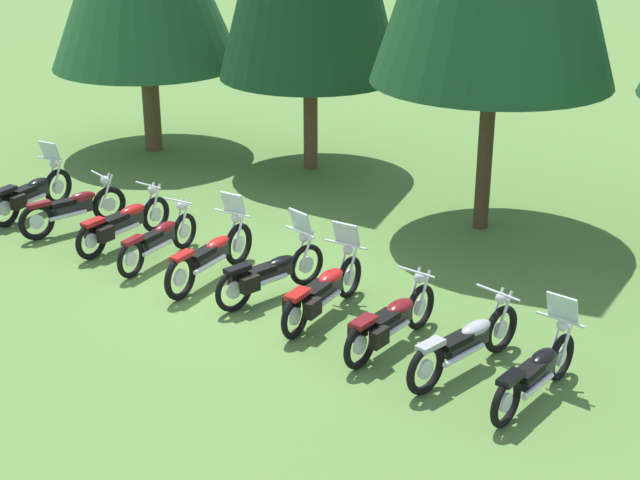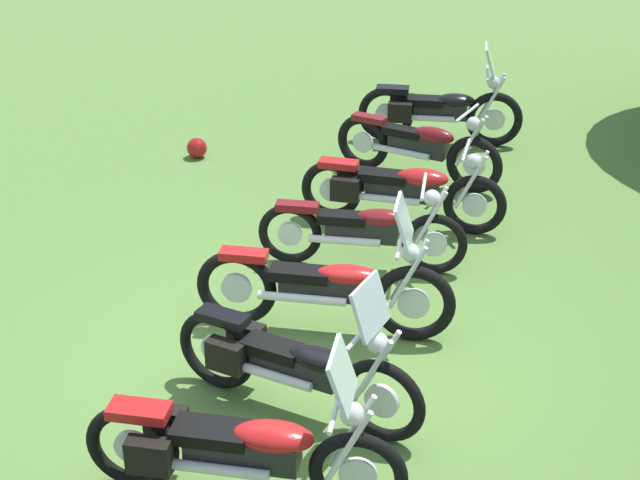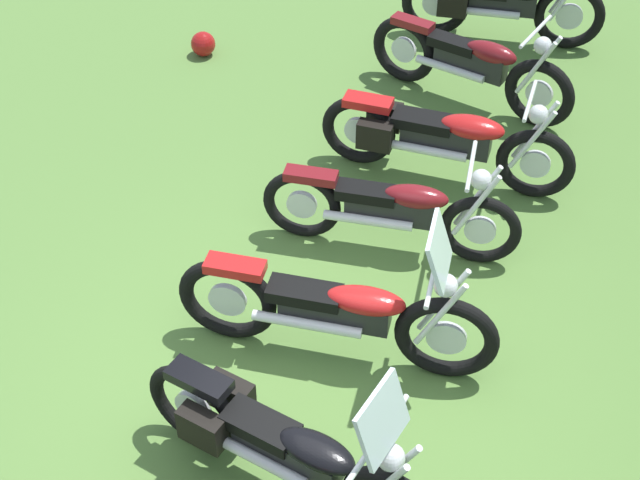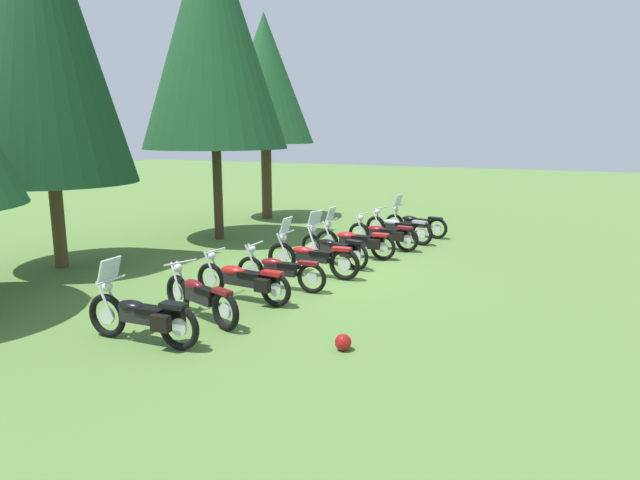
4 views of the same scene
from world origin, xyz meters
TOP-DOWN VIEW (x-y plane):
  - ground_plane at (0.00, 0.00)m, footprint 80.00×80.00m
  - motorcycle_0 at (-5.62, 0.68)m, footprint 0.65×2.23m
  - motorcycle_1 at (-4.29, 0.54)m, footprint 0.96×2.15m
  - motorcycle_2 at (-2.96, 0.44)m, footprint 0.66×2.34m
  - motorcycle_3 at (-1.89, 0.20)m, footprint 0.64×2.18m
  - motorcycle_4 at (-0.61, 0.05)m, footprint 0.73×2.41m
  - motorcycle_5 at (0.63, -0.02)m, footprint 0.96×2.17m
  - motorcycle_6 at (1.73, -0.17)m, footprint 0.77×2.36m
  - motorcycle_7 at (3.10, -0.54)m, footprint 0.75×2.26m
  - motorcycle_8 at (4.32, -0.58)m, footprint 0.91×2.36m
  - motorcycle_9 at (5.42, -0.82)m, footprint 0.71×2.19m
  - pine_tree_1 at (-2.47, 6.25)m, footprint 4.07×4.07m
  - pine_tree_2 at (2.35, 4.77)m, footprint 4.47×4.47m
  - pine_tree_3 at (6.71, 5.53)m, footprint 3.71×3.71m
  - dropped_helmet at (-4.51, -2.40)m, footprint 0.27×0.27m

SIDE VIEW (x-z plane):
  - ground_plane at x=0.00m, z-range 0.00..0.00m
  - dropped_helmet at x=-4.51m, z-range 0.00..0.27m
  - motorcycle_3 at x=-1.89m, z-range -0.06..0.93m
  - motorcycle_1 at x=-4.29m, z-range -0.06..0.95m
  - motorcycle_7 at x=3.10m, z-range -0.06..0.96m
  - motorcycle_8 at x=4.32m, z-range -0.06..0.96m
  - motorcycle_2 at x=-2.96m, z-range -0.05..0.95m
  - motorcycle_9 at x=5.42m, z-range -0.22..1.13m
  - motorcycle_5 at x=0.63m, z-range -0.22..1.15m
  - motorcycle_6 at x=1.73m, z-range -0.21..1.15m
  - motorcycle_4 at x=-0.61m, z-range -0.22..1.17m
  - motorcycle_0 at x=-5.62m, z-range -0.22..1.17m
  - pine_tree_3 at x=6.71m, z-range 1.44..9.21m
  - pine_tree_1 at x=-2.47m, z-range 1.07..10.83m
  - pine_tree_2 at x=2.35m, z-range 1.43..11.27m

